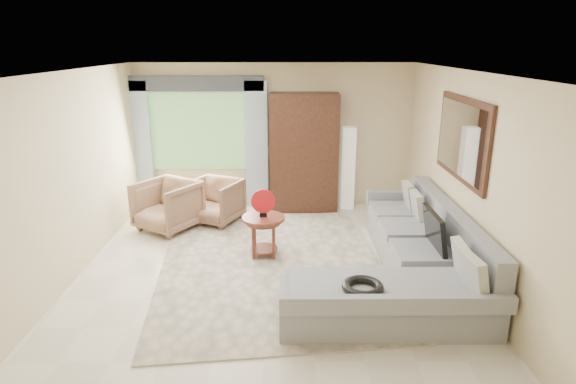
{
  "coord_description": "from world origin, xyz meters",
  "views": [
    {
      "loc": [
        0.21,
        -5.67,
        2.91
      ],
      "look_at": [
        0.25,
        0.35,
        1.05
      ],
      "focal_mm": 30.0,
      "sensor_mm": 36.0,
      "label": 1
    }
  ],
  "objects_px": {
    "sectional_sofa": "(410,262)",
    "coffee_table": "(264,236)",
    "tv_screen": "(435,230)",
    "armchair_left": "(168,206)",
    "armchair_right": "(214,201)",
    "floor_lamp": "(348,168)",
    "armoire": "(304,153)",
    "potted_plant": "(165,202)"
  },
  "relations": [
    {
      "from": "sectional_sofa",
      "to": "coffee_table",
      "type": "distance_m",
      "value": 2.04
    },
    {
      "from": "tv_screen",
      "to": "armchair_left",
      "type": "height_order",
      "value": "tv_screen"
    },
    {
      "from": "armchair_right",
      "to": "floor_lamp",
      "type": "xyz_separation_m",
      "value": [
        2.33,
        0.74,
        0.38
      ]
    },
    {
      "from": "tv_screen",
      "to": "armchair_left",
      "type": "bearing_deg",
      "value": 153.16
    },
    {
      "from": "coffee_table",
      "to": "armoire",
      "type": "relative_size",
      "value": 0.29
    },
    {
      "from": "armchair_right",
      "to": "armoire",
      "type": "height_order",
      "value": "armoire"
    },
    {
      "from": "coffee_table",
      "to": "armoire",
      "type": "bearing_deg",
      "value": 72.88
    },
    {
      "from": "sectional_sofa",
      "to": "armoire",
      "type": "height_order",
      "value": "armoire"
    },
    {
      "from": "armchair_left",
      "to": "floor_lamp",
      "type": "distance_m",
      "value": 3.24
    },
    {
      "from": "armchair_left",
      "to": "potted_plant",
      "type": "relative_size",
      "value": 1.73
    },
    {
      "from": "potted_plant",
      "to": "floor_lamp",
      "type": "relative_size",
      "value": 0.34
    },
    {
      "from": "armchair_right",
      "to": "potted_plant",
      "type": "xyz_separation_m",
      "value": [
        -0.92,
        0.3,
        -0.11
      ]
    },
    {
      "from": "coffee_table",
      "to": "armchair_right",
      "type": "bearing_deg",
      "value": 122.39
    },
    {
      "from": "coffee_table",
      "to": "armchair_right",
      "type": "distance_m",
      "value": 1.67
    },
    {
      "from": "armchair_left",
      "to": "floor_lamp",
      "type": "xyz_separation_m",
      "value": [
        3.04,
        1.07,
        0.35
      ]
    },
    {
      "from": "sectional_sofa",
      "to": "armoire",
      "type": "relative_size",
      "value": 1.65
    },
    {
      "from": "tv_screen",
      "to": "armchair_right",
      "type": "relative_size",
      "value": 0.91
    },
    {
      "from": "sectional_sofa",
      "to": "armchair_right",
      "type": "relative_size",
      "value": 4.27
    },
    {
      "from": "sectional_sofa",
      "to": "armchair_left",
      "type": "bearing_deg",
      "value": 151.49
    },
    {
      "from": "tv_screen",
      "to": "armchair_right",
      "type": "bearing_deg",
      "value": 143.75
    },
    {
      "from": "sectional_sofa",
      "to": "tv_screen",
      "type": "distance_m",
      "value": 0.51
    },
    {
      "from": "tv_screen",
      "to": "armoire",
      "type": "relative_size",
      "value": 0.35
    },
    {
      "from": "tv_screen",
      "to": "armchair_left",
      "type": "distance_m",
      "value": 4.21
    },
    {
      "from": "floor_lamp",
      "to": "tv_screen",
      "type": "bearing_deg",
      "value": -76.71
    },
    {
      "from": "armchair_right",
      "to": "armchair_left",
      "type": "bearing_deg",
      "value": -130.62
    },
    {
      "from": "armchair_right",
      "to": "potted_plant",
      "type": "distance_m",
      "value": 0.97
    },
    {
      "from": "sectional_sofa",
      "to": "tv_screen",
      "type": "xyz_separation_m",
      "value": [
        0.27,
        -0.01,
        0.44
      ]
    },
    {
      "from": "sectional_sofa",
      "to": "armchair_left",
      "type": "relative_size",
      "value": 3.9
    },
    {
      "from": "armchair_left",
      "to": "potted_plant",
      "type": "distance_m",
      "value": 0.68
    },
    {
      "from": "potted_plant",
      "to": "floor_lamp",
      "type": "bearing_deg",
      "value": 7.71
    },
    {
      "from": "potted_plant",
      "to": "armoire",
      "type": "distance_m",
      "value": 2.61
    },
    {
      "from": "tv_screen",
      "to": "floor_lamp",
      "type": "bearing_deg",
      "value": 103.29
    },
    {
      "from": "coffee_table",
      "to": "floor_lamp",
      "type": "height_order",
      "value": "floor_lamp"
    },
    {
      "from": "sectional_sofa",
      "to": "armoire",
      "type": "bearing_deg",
      "value": 113.06
    },
    {
      "from": "coffee_table",
      "to": "floor_lamp",
      "type": "bearing_deg",
      "value": 56.08
    },
    {
      "from": "armchair_right",
      "to": "floor_lamp",
      "type": "relative_size",
      "value": 0.54
    },
    {
      "from": "sectional_sofa",
      "to": "floor_lamp",
      "type": "xyz_separation_m",
      "value": [
        -0.43,
        2.96,
        0.47
      ]
    },
    {
      "from": "floor_lamp",
      "to": "potted_plant",
      "type": "bearing_deg",
      "value": -172.29
    },
    {
      "from": "armchair_left",
      "to": "floor_lamp",
      "type": "height_order",
      "value": "floor_lamp"
    },
    {
      "from": "tv_screen",
      "to": "armoire",
      "type": "bearing_deg",
      "value": 117.33
    },
    {
      "from": "armchair_left",
      "to": "armoire",
      "type": "distance_m",
      "value": 2.54
    },
    {
      "from": "armoire",
      "to": "potted_plant",
      "type": "bearing_deg",
      "value": -171.19
    }
  ]
}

